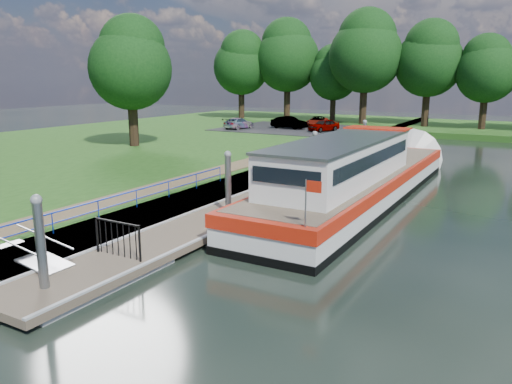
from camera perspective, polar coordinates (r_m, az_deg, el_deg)
The scene contains 17 objects.
ground at distance 15.07m, azimuth -21.30°, elevation -10.85°, with size 160.00×160.00×0.00m, color black.
riverbank at distance 37.71m, azimuth -21.11°, elevation 3.70°, with size 32.00×90.00×0.78m, color #1F4A15.
bank_edge at distance 27.64m, azimuth -0.29°, elevation 1.51°, with size 1.10×90.00×0.78m, color #473D2D.
footpath at distance 23.11m, azimuth -13.07°, elevation -0.05°, with size 1.60×40.00×0.05m, color brown.
carpark at distance 51.65m, azimuth 4.41°, elevation 7.25°, with size 14.00×12.00×0.06m, color black.
blue_fence at distance 18.48m, azimuth -19.86°, elevation -2.08°, with size 0.04×18.04×0.72m.
pontoon at distance 24.77m, azimuth 2.50°, elevation -0.33°, with size 2.50×30.00×0.56m.
mooring_piles at distance 24.54m, azimuth 2.52°, elevation 2.16°, with size 0.30×27.30×3.55m.
gangway at distance 16.52m, azimuth -24.22°, elevation -6.69°, with size 2.58×1.00×0.92m.
gate_panel at distance 16.03m, azimuth -15.55°, elevation -4.62°, with size 1.85×0.05×1.15m.
barge at distance 25.09m, azimuth 11.99°, elevation 1.68°, with size 4.36×21.15×4.78m.
horizon_trees at distance 58.55m, azimuth 17.86°, elevation 14.35°, with size 54.38×10.03×12.87m.
bank_tree_a at distance 39.31m, azimuth -14.10°, elevation 14.23°, with size 6.12×6.12×9.72m.
car_a at distance 48.89m, azimuth 7.76°, elevation 7.57°, with size 1.37×3.41×1.16m, color #999999.
car_b at distance 51.14m, azimuth 3.79°, elevation 7.93°, with size 1.30×3.72×1.23m, color #999999.
car_c at distance 51.11m, azimuth -1.99°, elevation 7.88°, with size 1.54×3.80×1.10m, color #999999.
car_d at distance 53.58m, azimuth 7.00°, elevation 8.00°, with size 1.78×3.86×1.07m, color #999999.
Camera 1 is at (11.03, -8.45, 5.84)m, focal length 35.00 mm.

